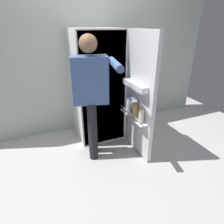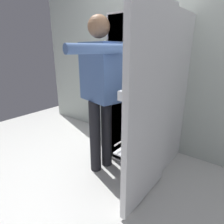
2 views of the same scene
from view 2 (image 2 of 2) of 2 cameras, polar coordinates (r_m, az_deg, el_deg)
ground_plane at (r=2.19m, az=1.67°, el=-18.61°), size 5.38×5.38×0.00m
kitchen_wall at (r=2.57m, az=15.35°, el=18.07°), size 4.40×0.10×2.65m
refrigerator at (r=2.22m, az=10.49°, el=5.53°), size 0.74×1.33×1.66m
person at (r=1.95m, az=-3.46°, el=8.13°), size 0.55×0.79×1.62m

